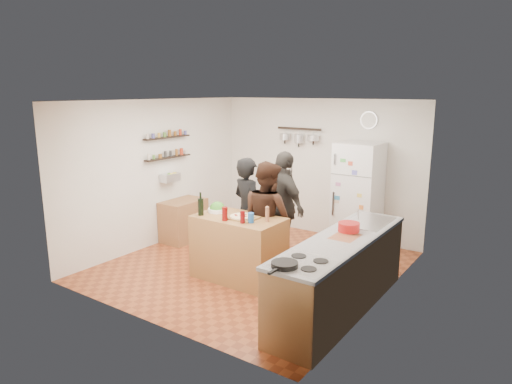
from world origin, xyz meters
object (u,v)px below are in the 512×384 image
Objects in this scene: wall_clock at (369,120)px; person_left at (248,212)px; salt_canister at (251,218)px; person_center at (267,218)px; wine_bottle at (201,207)px; side_table at (184,220)px; salad_bowl at (217,210)px; fridge at (358,196)px; pepper_mill at (267,215)px; skillet at (285,264)px; counter_run at (341,275)px; person_back at (284,207)px; prep_island at (239,248)px; red_bowl at (349,227)px.

person_left is at bearing -118.11° from wall_clock.
person_center reaches higher than salt_canister.
wine_bottle is 1.82m from side_table.
salad_bowl is 2.52m from fridge.
pepper_mill is 1.65m from skillet.
person_left is 2.64m from wall_clock.
fridge is at bearing 79.68° from pepper_mill.
person_left is (-0.68, 0.50, -0.16)m from pepper_mill.
person_center is 1.53m from counter_run.
person_back is at bearing -119.96° from fridge.
wall_clock is (0.40, 2.51, 1.15)m from pepper_mill.
skillet is at bearing -94.92° from counter_run.
prep_island reaches higher than counter_run.
skillet is at bearing -50.69° from pepper_mill.
skillet is at bearing -91.95° from red_bowl.
person_left is (0.19, 0.50, -0.10)m from salad_bowl.
wine_bottle is at bearing -172.87° from salt_canister.
pepper_mill is at bearing 174.10° from counter_run.
pepper_mill is (0.87, 0.00, 0.06)m from salad_bowl.
side_table is at bearing -146.99° from wall_clock.
prep_island is 0.61m from salt_canister.
person_back is 6.48× the size of red_bowl.
person_left reaches higher than red_bowl.
fridge is (1.27, 2.18, -0.04)m from salad_bowl.
pepper_mill reaches higher than side_table.
person_left reaches higher than prep_island.
pepper_mill is 0.57× the size of wall_clock.
person_back is at bearing -110.23° from person_left.
person_left reaches higher than person_center.
salt_canister is (0.30, -0.12, 0.52)m from prep_island.
fridge reaches higher than skillet.
salt_canister is (0.80, 0.10, -0.05)m from wine_bottle.
person_center reaches higher than skillet.
salad_bowl is 0.10× the size of counter_run.
wall_clock is (1.35, 2.78, 1.12)m from wine_bottle.
counter_run is 9.67× the size of skillet.
salad_bowl is 0.16× the size of person_center.
person_back is 5.79× the size of wall_clock.
pepper_mill reaches higher than red_bowl.
wine_bottle is at bearing 89.73° from person_back.
prep_island is 1.56× the size of side_table.
person_center reaches higher than counter_run.
wall_clock is (-0.75, 2.63, 1.70)m from counter_run.
person_center reaches higher than red_bowl.
pepper_mill is at bearing 15.87° from wine_bottle.
salt_canister is at bearing -163.98° from red_bowl.
person_center is at bearing -106.74° from wall_clock.
person_back is at bearing -114.45° from wall_clock.
wall_clock is at bearing 33.01° from side_table.
skillet is 0.91× the size of wall_clock.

